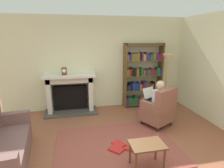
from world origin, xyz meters
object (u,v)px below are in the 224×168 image
(sofa_floral, at_px, (0,149))
(floor_lamp, at_px, (168,63))
(side_table, at_px, (147,148))
(armchair_reading, at_px, (159,110))
(fireplace, at_px, (70,92))
(bookshelf, at_px, (143,77))
(mantel_clock, at_px, (64,71))
(seated_reader, at_px, (156,101))

(sofa_floral, bearing_deg, floor_lamp, -73.28)
(side_table, bearing_deg, armchair_reading, 57.16)
(fireplace, xyz_separation_m, bookshelf, (2.20, 0.03, 0.34))
(fireplace, xyz_separation_m, sofa_floral, (-1.15, -2.17, -0.27))
(mantel_clock, distance_m, side_table, 3.07)
(sofa_floral, bearing_deg, fireplace, -34.38)
(armchair_reading, bearing_deg, seated_reader, -90.00)
(bookshelf, distance_m, seated_reader, 1.36)
(mantel_clock, height_order, seated_reader, mantel_clock)
(side_table, bearing_deg, floor_lamp, 56.27)
(mantel_clock, distance_m, floor_lamp, 2.86)
(mantel_clock, relative_size, armchair_reading, 0.21)
(floor_lamp, bearing_deg, bookshelf, 131.89)
(seated_reader, distance_m, sofa_floral, 3.32)
(mantel_clock, distance_m, armchair_reading, 2.68)
(seated_reader, bearing_deg, side_table, 33.82)
(fireplace, relative_size, mantel_clock, 7.20)
(bookshelf, bearing_deg, seated_reader, -97.21)
(fireplace, distance_m, seated_reader, 2.41)
(fireplace, distance_m, mantel_clock, 0.65)
(fireplace, height_order, floor_lamp, floor_lamp)
(seated_reader, bearing_deg, fireplace, -59.02)
(bookshelf, bearing_deg, side_table, -109.49)
(mantel_clock, bearing_deg, seated_reader, -28.59)
(fireplace, bearing_deg, sofa_floral, -117.88)
(armchair_reading, bearing_deg, floor_lamp, -151.95)
(armchair_reading, bearing_deg, mantel_clock, -56.95)
(fireplace, height_order, sofa_floral, fireplace)
(seated_reader, xyz_separation_m, sofa_floral, (-3.18, -0.89, -0.30))
(bookshelf, bearing_deg, floor_lamp, -48.11)
(floor_lamp, bearing_deg, armchair_reading, -125.08)
(bookshelf, height_order, seated_reader, bookshelf)
(armchair_reading, distance_m, floor_lamp, 1.44)
(mantel_clock, bearing_deg, side_table, -62.64)
(sofa_floral, bearing_deg, bookshelf, -63.18)
(fireplace, xyz_separation_m, floor_lamp, (2.70, -0.52, 0.82))
(fireplace, bearing_deg, side_table, -65.71)
(fireplace, xyz_separation_m, mantel_clock, (-0.13, -0.10, 0.63))
(sofa_floral, bearing_deg, mantel_clock, -32.74)
(fireplace, bearing_deg, seated_reader, -32.15)
(seated_reader, bearing_deg, floor_lamp, -157.85)
(armchair_reading, relative_size, seated_reader, 0.85)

